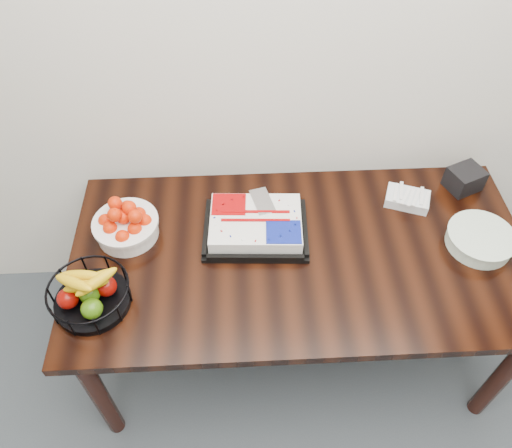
{
  "coord_description": "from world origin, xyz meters",
  "views": [
    {
      "loc": [
        -0.23,
        0.82,
        2.3
      ],
      "look_at": [
        -0.17,
        2.08,
        0.83
      ],
      "focal_mm": 35.0,
      "sensor_mm": 36.0,
      "label": 1
    }
  ],
  "objects_px": {
    "table": "(299,265)",
    "fruit_basket": "(90,293)",
    "tangerine_bowl": "(125,223)",
    "plate_stack": "(480,240)",
    "cake_tray": "(256,225)",
    "napkin_box": "(465,179)"
  },
  "relations": [
    {
      "from": "tangerine_bowl",
      "to": "cake_tray",
      "type": "bearing_deg",
      "value": -1.02
    },
    {
      "from": "table",
      "to": "napkin_box",
      "type": "height_order",
      "value": "napkin_box"
    },
    {
      "from": "tangerine_bowl",
      "to": "fruit_basket",
      "type": "distance_m",
      "value": 0.33
    },
    {
      "from": "table",
      "to": "fruit_basket",
      "type": "relative_size",
      "value": 6.26
    },
    {
      "from": "tangerine_bowl",
      "to": "napkin_box",
      "type": "xyz_separation_m",
      "value": [
        1.43,
        0.2,
        -0.02
      ]
    },
    {
      "from": "tangerine_bowl",
      "to": "napkin_box",
      "type": "relative_size",
      "value": 1.9
    },
    {
      "from": "cake_tray",
      "to": "napkin_box",
      "type": "relative_size",
      "value": 3.17
    },
    {
      "from": "tangerine_bowl",
      "to": "fruit_basket",
      "type": "height_order",
      "value": "tangerine_bowl"
    },
    {
      "from": "table",
      "to": "napkin_box",
      "type": "distance_m",
      "value": 0.82
    },
    {
      "from": "fruit_basket",
      "to": "plate_stack",
      "type": "relative_size",
      "value": 1.09
    },
    {
      "from": "tangerine_bowl",
      "to": "napkin_box",
      "type": "height_order",
      "value": "tangerine_bowl"
    },
    {
      "from": "fruit_basket",
      "to": "plate_stack",
      "type": "height_order",
      "value": "fruit_basket"
    },
    {
      "from": "cake_tray",
      "to": "plate_stack",
      "type": "distance_m",
      "value": 0.88
    },
    {
      "from": "fruit_basket",
      "to": "napkin_box",
      "type": "relative_size",
      "value": 2.11
    },
    {
      "from": "fruit_basket",
      "to": "table",
      "type": "bearing_deg",
      "value": 14.26
    },
    {
      "from": "plate_stack",
      "to": "fruit_basket",
      "type": "bearing_deg",
      "value": -172.45
    },
    {
      "from": "tangerine_bowl",
      "to": "plate_stack",
      "type": "bearing_deg",
      "value": -5.05
    },
    {
      "from": "tangerine_bowl",
      "to": "fruit_basket",
      "type": "xyz_separation_m",
      "value": [
        -0.09,
        -0.32,
        -0.01
      ]
    },
    {
      "from": "tangerine_bowl",
      "to": "napkin_box",
      "type": "distance_m",
      "value": 1.44
    },
    {
      "from": "cake_tray",
      "to": "napkin_box",
      "type": "bearing_deg",
      "value": 12.9
    },
    {
      "from": "cake_tray",
      "to": "fruit_basket",
      "type": "xyz_separation_m",
      "value": [
        -0.6,
        -0.31,
        0.02
      ]
    },
    {
      "from": "tangerine_bowl",
      "to": "plate_stack",
      "type": "relative_size",
      "value": 0.99
    }
  ]
}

